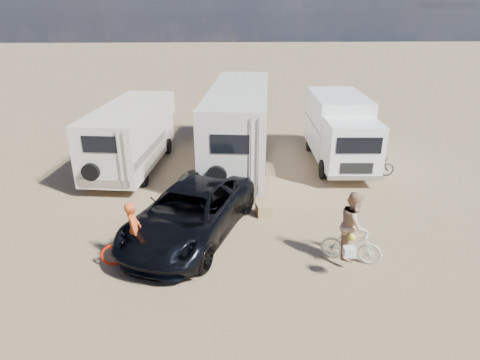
{
  "coord_description": "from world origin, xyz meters",
  "views": [
    {
      "loc": [
        -0.89,
        -9.57,
        6.32
      ],
      "look_at": [
        -0.43,
        2.2,
        1.3
      ],
      "focal_mm": 30.83,
      "sensor_mm": 36.0,
      "label": 1
    }
  ],
  "objects_px": {
    "rv_left": "(132,138)",
    "box_truck": "(340,132)",
    "dark_suv": "(190,213)",
    "rider_woman": "(353,231)",
    "rider_man": "(135,236)",
    "rv_main": "(239,127)",
    "bike_parked": "(374,166)",
    "bike_woman": "(351,245)",
    "crate": "(264,210)",
    "cooler": "(245,186)",
    "bike_man": "(136,246)"
  },
  "relations": [
    {
      "from": "bike_man",
      "to": "cooler",
      "type": "height_order",
      "value": "bike_man"
    },
    {
      "from": "bike_woman",
      "to": "crate",
      "type": "bearing_deg",
      "value": 58.93
    },
    {
      "from": "bike_man",
      "to": "rider_woman",
      "type": "distance_m",
      "value": 5.69
    },
    {
      "from": "bike_woman",
      "to": "bike_parked",
      "type": "distance_m",
      "value": 6.42
    },
    {
      "from": "crate",
      "to": "bike_parked",
      "type": "bearing_deg",
      "value": 34.02
    },
    {
      "from": "rv_left",
      "to": "bike_woman",
      "type": "height_order",
      "value": "rv_left"
    },
    {
      "from": "bike_woman",
      "to": "crate",
      "type": "height_order",
      "value": "bike_woman"
    },
    {
      "from": "box_truck",
      "to": "rider_man",
      "type": "distance_m",
      "value": 10.2
    },
    {
      "from": "rv_main",
      "to": "rider_woman",
      "type": "relative_size",
      "value": 4.52
    },
    {
      "from": "bike_man",
      "to": "bike_woman",
      "type": "distance_m",
      "value": 5.67
    },
    {
      "from": "box_truck",
      "to": "bike_parked",
      "type": "relative_size",
      "value": 3.5
    },
    {
      "from": "rv_main",
      "to": "cooler",
      "type": "height_order",
      "value": "rv_main"
    },
    {
      "from": "dark_suv",
      "to": "cooler",
      "type": "height_order",
      "value": "dark_suv"
    },
    {
      "from": "rv_left",
      "to": "bike_woman",
      "type": "relative_size",
      "value": 3.89
    },
    {
      "from": "rider_man",
      "to": "bike_woman",
      "type": "bearing_deg",
      "value": -102.0
    },
    {
      "from": "dark_suv",
      "to": "cooler",
      "type": "relative_size",
      "value": 9.08
    },
    {
      "from": "rider_man",
      "to": "bike_man",
      "type": "bearing_deg",
      "value": -0.0
    },
    {
      "from": "dark_suv",
      "to": "rider_woman",
      "type": "xyz_separation_m",
      "value": [
        4.34,
        -1.51,
        0.16
      ]
    },
    {
      "from": "bike_woman",
      "to": "rider_woman",
      "type": "height_order",
      "value": "rider_woman"
    },
    {
      "from": "dark_suv",
      "to": "cooler",
      "type": "distance_m",
      "value": 3.54
    },
    {
      "from": "bike_woman",
      "to": "bike_parked",
      "type": "bearing_deg",
      "value": -2.75
    },
    {
      "from": "rider_woman",
      "to": "crate",
      "type": "bearing_deg",
      "value": 58.93
    },
    {
      "from": "dark_suv",
      "to": "rider_woman",
      "type": "bearing_deg",
      "value": 2.39
    },
    {
      "from": "rv_main",
      "to": "crate",
      "type": "relative_size",
      "value": 17.86
    },
    {
      "from": "rv_main",
      "to": "crate",
      "type": "xyz_separation_m",
      "value": [
        0.63,
        -4.78,
        -1.44
      ]
    },
    {
      "from": "dark_suv",
      "to": "box_truck",
      "type": "bearing_deg",
      "value": 66.11
    },
    {
      "from": "bike_man",
      "to": "cooler",
      "type": "bearing_deg",
      "value": -45.49
    },
    {
      "from": "rider_woman",
      "to": "bike_parked",
      "type": "distance_m",
      "value": 6.44
    },
    {
      "from": "rv_left",
      "to": "box_truck",
      "type": "xyz_separation_m",
      "value": [
        8.67,
        0.16,
        0.1
      ]
    },
    {
      "from": "bike_parked",
      "to": "rv_main",
      "type": "bearing_deg",
      "value": 74.71
    },
    {
      "from": "bike_parked",
      "to": "cooler",
      "type": "bearing_deg",
      "value": 105.7
    },
    {
      "from": "bike_parked",
      "to": "box_truck",
      "type": "bearing_deg",
      "value": 37.37
    },
    {
      "from": "rv_left",
      "to": "bike_woman",
      "type": "distance_m",
      "value": 10.12
    },
    {
      "from": "box_truck",
      "to": "rider_man",
      "type": "relative_size",
      "value": 3.56
    },
    {
      "from": "rider_man",
      "to": "crate",
      "type": "bearing_deg",
      "value": -65.42
    },
    {
      "from": "rv_main",
      "to": "bike_parked",
      "type": "distance_m",
      "value": 5.69
    },
    {
      "from": "rider_man",
      "to": "bike_parked",
      "type": "xyz_separation_m",
      "value": [
        8.3,
        5.68,
        -0.37
      ]
    },
    {
      "from": "box_truck",
      "to": "bike_woman",
      "type": "height_order",
      "value": "box_truck"
    },
    {
      "from": "rv_left",
      "to": "box_truck",
      "type": "distance_m",
      "value": 8.67
    },
    {
      "from": "dark_suv",
      "to": "bike_parked",
      "type": "height_order",
      "value": "dark_suv"
    },
    {
      "from": "rv_left",
      "to": "crate",
      "type": "relative_size",
      "value": 13.39
    },
    {
      "from": "rider_man",
      "to": "rv_main",
      "type": "bearing_deg",
      "value": -32.48
    },
    {
      "from": "rider_man",
      "to": "crate",
      "type": "distance_m",
      "value": 4.44
    },
    {
      "from": "bike_parked",
      "to": "crate",
      "type": "bearing_deg",
      "value": 125.63
    },
    {
      "from": "rider_man",
      "to": "bike_parked",
      "type": "distance_m",
      "value": 10.06
    },
    {
      "from": "rider_man",
      "to": "dark_suv",
      "type": "bearing_deg",
      "value": -55.07
    },
    {
      "from": "rv_main",
      "to": "rider_man",
      "type": "distance_m",
      "value": 7.93
    },
    {
      "from": "rv_left",
      "to": "dark_suv",
      "type": "xyz_separation_m",
      "value": [
        2.76,
        -5.65,
        -0.55
      ]
    },
    {
      "from": "crate",
      "to": "bike_woman",
      "type": "bearing_deg",
      "value": -52.54
    },
    {
      "from": "rider_woman",
      "to": "bike_parked",
      "type": "bearing_deg",
      "value": -2.75
    }
  ]
}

